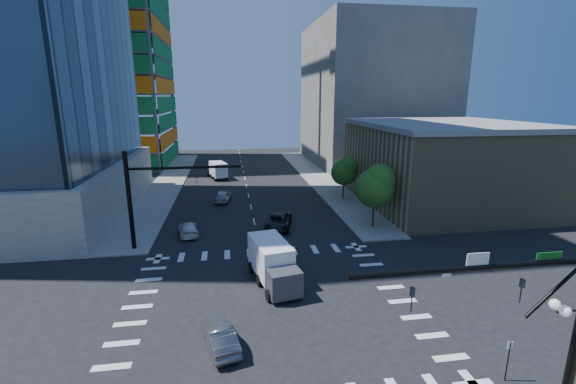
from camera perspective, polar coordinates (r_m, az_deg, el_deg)
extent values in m
plane|color=black|center=(27.36, -2.43, -16.24)|extent=(160.00, 160.00, 0.00)
cube|color=silver|center=(27.36, -2.43, -16.23)|extent=(20.00, 20.00, 0.01)
cube|color=gray|center=(66.67, 4.46, 2.10)|extent=(5.00, 60.00, 0.15)
cube|color=gray|center=(65.74, -17.29, 1.33)|extent=(5.00, 60.00, 0.15)
cube|color=#167E38|center=(87.07, -18.01, 20.43)|extent=(0.12, 24.00, 49.00)
cube|color=orange|center=(77.83, -29.34, 20.24)|extent=(24.00, 0.12, 49.00)
cube|color=#948056|center=(53.88, 22.14, 3.59)|extent=(20.00, 22.00, 10.00)
cube|color=slate|center=(53.27, 22.67, 9.20)|extent=(20.50, 22.50, 0.60)
cube|color=#65615B|center=(83.86, 12.23, 13.85)|extent=(24.00, 30.00, 28.00)
cylinder|color=black|center=(16.23, 26.18, -10.07)|extent=(10.00, 0.24, 0.24)
cylinder|color=black|center=(18.87, 35.03, -11.54)|extent=(2.50, 0.14, 2.50)
imported|color=black|center=(17.84, 31.21, -12.40)|extent=(0.16, 0.20, 1.00)
imported|color=black|center=(15.49, 17.83, -14.96)|extent=(0.16, 0.20, 1.00)
cube|color=white|center=(16.10, 26.32, -8.93)|extent=(0.90, 0.04, 0.50)
cube|color=#0C5617|center=(17.97, 34.25, -7.80)|extent=(1.10, 0.04, 0.28)
cylinder|color=black|center=(19.85, 36.30, -14.03)|extent=(1.20, 0.08, 0.08)
sphere|color=white|center=(19.59, 34.80, -13.51)|extent=(0.44, 0.44, 0.44)
sphere|color=white|center=(19.28, 35.83, -14.10)|extent=(0.44, 0.44, 0.44)
cylinder|color=black|center=(37.29, -22.43, -1.25)|extent=(0.40, 0.40, 9.00)
cylinder|color=black|center=(35.79, -15.06, 3.50)|extent=(10.00, 0.24, 0.24)
imported|color=black|center=(35.90, -13.36, 1.84)|extent=(0.16, 0.20, 1.00)
cylinder|color=#382316|center=(42.28, 12.48, -3.52)|extent=(0.20, 0.20, 2.27)
sphere|color=#184F15|center=(41.47, 12.71, 0.55)|extent=(4.16, 4.16, 4.16)
sphere|color=#497F2A|center=(41.13, 13.45, 1.79)|extent=(3.25, 3.25, 3.25)
cylinder|color=#382316|center=(53.34, 8.19, 0.12)|extent=(0.20, 0.20, 1.92)
sphere|color=#184F15|center=(52.78, 8.29, 2.88)|extent=(3.52, 3.52, 3.52)
sphere|color=#497F2A|center=(52.46, 8.84, 3.71)|extent=(2.75, 2.75, 2.75)
cylinder|color=black|center=(23.34, 29.78, -20.95)|extent=(0.06, 0.06, 2.20)
cube|color=silver|center=(22.86, 30.06, -19.07)|extent=(0.30, 0.03, 0.40)
imported|color=black|center=(41.19, -1.43, -4.43)|extent=(3.75, 5.89, 1.51)
imported|color=white|center=(40.71, -14.57, -5.30)|extent=(2.54, 4.64, 1.27)
imported|color=#A3A6AB|center=(52.31, -9.59, -0.60)|extent=(2.48, 4.72, 1.53)
imported|color=#56565B|center=(23.40, -10.08, -20.28)|extent=(2.44, 4.34, 1.35)
cube|color=white|center=(29.04, -2.06, -10.25)|extent=(3.22, 5.23, 2.53)
cube|color=#45444C|center=(29.31, -2.05, -11.38)|extent=(2.53, 2.15, 1.85)
cube|color=white|center=(67.60, -10.49, 3.48)|extent=(3.31, 4.92, 2.34)
cube|color=#45444C|center=(67.71, -10.47, 3.00)|extent=(2.43, 2.12, 1.71)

